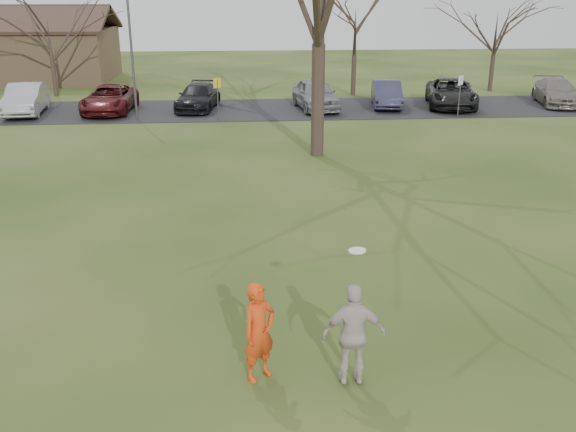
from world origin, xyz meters
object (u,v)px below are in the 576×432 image
object	(u,v)px
car_4	(315,94)
car_6	(451,93)
car_3	(198,97)
player_defender	(259,332)
lamp_post	(130,37)
catching_play	(354,334)
car_2	(110,99)
car_1	(26,99)
car_7	(557,92)
car_5	(387,94)

from	to	relation	value
car_4	car_6	xyz separation A→B (m)	(7.46, 0.14, -0.05)
car_4	car_3	bearing A→B (deg)	169.54
player_defender	car_3	size ratio (longest dim) A/B	0.38
lamp_post	catching_play	bearing A→B (deg)	-73.32
car_4	catching_play	xyz separation A→B (m)	(-2.36, -24.70, 0.09)
car_4	lamp_post	bearing A→B (deg)	-172.77
car_2	car_1	bearing A→B (deg)	-175.70
car_6	catching_play	xyz separation A→B (m)	(-9.82, -24.83, 0.14)
player_defender	catching_play	world-z (taller)	catching_play
car_6	car_7	size ratio (longest dim) A/B	1.13
car_6	car_3	bearing A→B (deg)	-168.50
car_6	player_defender	bearing A→B (deg)	-102.02
car_1	lamp_post	bearing A→B (deg)	-24.97
player_defender	catching_play	distance (m)	1.53
car_1	car_6	distance (m)	22.42
car_1	lamp_post	xyz separation A→B (m)	(5.86, -2.01, 3.16)
car_3	car_4	size ratio (longest dim) A/B	0.97
car_2	car_5	bearing A→B (deg)	3.86
catching_play	car_1	bearing A→B (deg)	117.21
player_defender	car_5	distance (m)	25.97
car_3	car_7	world-z (taller)	car_7
catching_play	car_5	bearing A→B (deg)	75.87
car_1	car_2	distance (m)	4.18
car_1	car_3	xyz separation A→B (m)	(8.72, 0.64, -0.11)
car_4	car_5	bearing A→B (deg)	-0.96
catching_play	car_3	bearing A→B (deg)	98.75
lamp_post	car_1	bearing A→B (deg)	161.08
catching_play	lamp_post	world-z (taller)	lamp_post
car_5	lamp_post	xyz separation A→B (m)	(-13.05, -2.60, 3.23)
car_1	car_3	bearing A→B (deg)	-1.83
car_2	car_4	size ratio (longest dim) A/B	1.06
car_3	car_5	size ratio (longest dim) A/B	1.07
car_3	catching_play	xyz separation A→B (m)	(3.87, -25.13, 0.23)
lamp_post	car_4	bearing A→B (deg)	13.69
car_6	lamp_post	xyz separation A→B (m)	(-16.56, -2.35, 3.19)
car_4	car_5	xyz separation A→B (m)	(3.95, 0.38, -0.10)
car_1	car_5	distance (m)	18.91
player_defender	car_5	xyz separation A→B (m)	(7.80, 24.77, -0.12)
car_7	lamp_post	xyz separation A→B (m)	(-22.62, -2.55, 3.24)
car_1	car_6	world-z (taller)	car_1
lamp_post	player_defender	bearing A→B (deg)	-76.70
car_7	catching_play	world-z (taller)	catching_play
car_6	catching_play	bearing A→B (deg)	-98.83
player_defender	car_3	bearing A→B (deg)	56.71
player_defender	car_7	world-z (taller)	player_defender
car_6	catching_play	distance (m)	26.70
car_2	car_4	distance (m)	10.78
car_3	car_4	world-z (taller)	car_4
car_4	car_6	distance (m)	7.46
car_3	lamp_post	world-z (taller)	lamp_post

